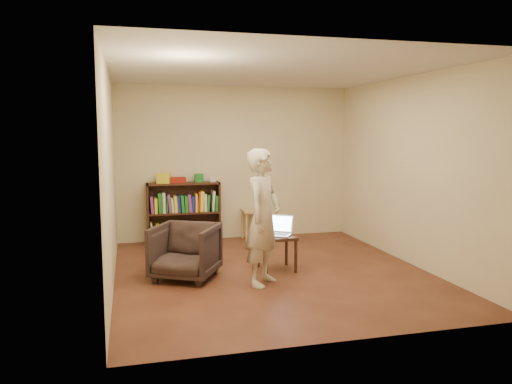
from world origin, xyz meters
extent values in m
plane|color=#401D14|center=(0.00, 0.00, 0.00)|extent=(4.50, 4.50, 0.00)
plane|color=silver|center=(0.00, 0.00, 2.60)|extent=(4.50, 4.50, 0.00)
plane|color=beige|center=(0.00, 2.25, 1.30)|extent=(4.00, 0.00, 4.00)
plane|color=beige|center=(-2.00, 0.00, 1.30)|extent=(0.00, 4.50, 4.50)
plane|color=beige|center=(2.00, 0.00, 1.30)|extent=(0.00, 4.50, 4.50)
cube|color=black|center=(-1.50, 2.08, 0.50)|extent=(0.03, 0.30, 1.00)
cube|color=black|center=(-0.33, 2.08, 0.50)|extent=(0.03, 0.30, 1.00)
cube|color=black|center=(-0.92, 2.22, 0.50)|extent=(1.20, 0.02, 1.00)
cube|color=black|center=(-0.92, 2.08, 0.01)|extent=(1.20, 0.30, 0.03)
cube|color=black|center=(-0.92, 2.08, 0.50)|extent=(1.14, 0.30, 0.03)
cube|color=black|center=(-0.92, 2.08, 0.98)|extent=(1.20, 0.30, 0.03)
cube|color=yellow|center=(-1.24, 2.06, 1.08)|extent=(0.24, 0.20, 0.17)
cube|color=maroon|center=(-1.01, 2.11, 1.04)|extent=(0.27, 0.20, 0.09)
cube|color=#1D6E27|center=(-0.65, 2.10, 1.07)|extent=(0.14, 0.14, 0.14)
cube|color=beige|center=(-0.41, 2.11, 1.04)|extent=(0.10, 0.10, 0.07)
cube|color=#A88352|center=(0.24, 2.00, 0.50)|extent=(0.36, 0.36, 0.04)
cylinder|color=#A88352|center=(0.10, 1.86, 0.24)|extent=(0.03, 0.03, 0.48)
cylinder|color=#A88352|center=(0.38, 1.86, 0.24)|extent=(0.03, 0.03, 0.48)
cylinder|color=#A88352|center=(0.10, 2.14, 0.24)|extent=(0.03, 0.03, 0.48)
cylinder|color=#A88352|center=(0.38, 2.14, 0.24)|extent=(0.03, 0.03, 0.48)
imported|color=#322521|center=(-1.13, 0.00, 0.35)|extent=(1.01, 1.02, 0.69)
cube|color=black|center=(0.10, 0.09, 0.45)|extent=(0.46, 0.46, 0.04)
cylinder|color=black|center=(-0.10, -0.11, 0.21)|extent=(0.04, 0.04, 0.43)
cylinder|color=black|center=(0.30, -0.11, 0.21)|extent=(0.04, 0.04, 0.43)
cylinder|color=black|center=(-0.10, 0.29, 0.21)|extent=(0.04, 0.04, 0.43)
cylinder|color=black|center=(0.30, 0.29, 0.21)|extent=(0.04, 0.04, 0.43)
cube|color=silver|center=(0.10, 0.08, 0.48)|extent=(0.42, 0.39, 0.02)
cube|color=black|center=(0.10, 0.08, 0.49)|extent=(0.32, 0.27, 0.00)
cube|color=silver|center=(0.18, 0.21, 0.60)|extent=(0.33, 0.26, 0.24)
cube|color=#A1B3E2|center=(0.18, 0.21, 0.60)|extent=(0.29, 0.22, 0.19)
imported|color=beige|center=(-0.24, -0.46, 0.82)|extent=(0.68, 0.71, 1.64)
camera|label=1|loc=(-1.79, -6.13, 1.84)|focal=35.00mm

